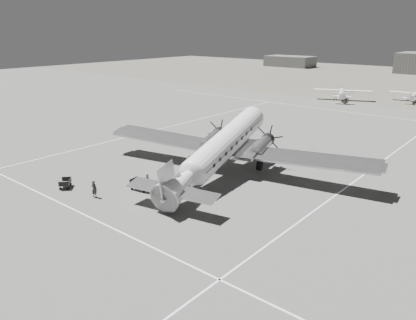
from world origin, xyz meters
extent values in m
plane|color=slate|center=(0.00, 0.00, 0.00)|extent=(260.00, 260.00, 0.00)
cube|color=white|center=(0.00, -14.00, 0.01)|extent=(60.00, 0.15, 0.01)
cube|color=white|center=(12.00, 0.00, 0.01)|extent=(0.15, 80.00, 0.01)
cube|color=white|center=(-18.00, 10.00, 0.01)|extent=(0.15, 60.00, 0.01)
cube|color=white|center=(0.00, 40.00, 0.01)|extent=(90.00, 0.15, 0.01)
cube|color=#585858|center=(-55.00, 115.00, 2.00)|extent=(18.00, 10.00, 4.00)
imported|color=#282828|center=(-3.91, -11.37, 0.77)|extent=(0.64, 0.52, 1.53)
imported|color=silver|center=(-1.80, -7.09, 0.75)|extent=(0.83, 0.91, 1.50)
imported|color=beige|center=(-1.53, -5.34, 0.73)|extent=(0.48, 0.72, 1.45)
camera|label=1|loc=(24.50, -30.02, 13.91)|focal=35.00mm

